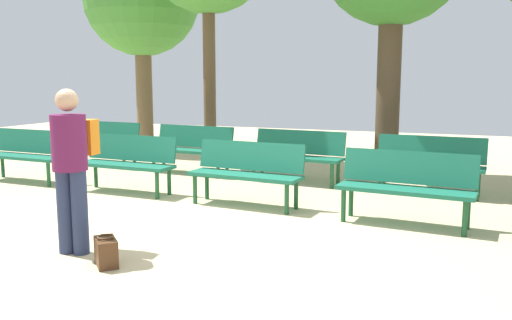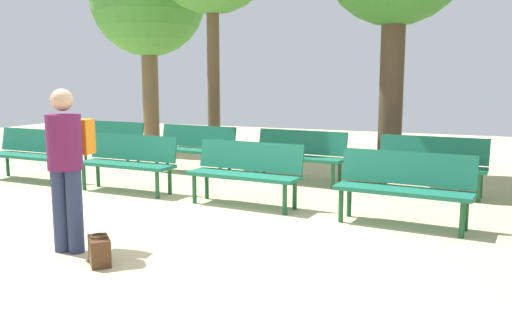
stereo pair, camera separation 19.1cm
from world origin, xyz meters
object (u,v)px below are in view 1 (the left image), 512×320
(bench_r0_c1, at_px, (127,160))
(visitor_with_backpack, at_px, (72,161))
(bench_r0_c0, at_px, (27,152))
(bench_r1_c1, at_px, (192,146))
(tree_1, at_px, (142,0))
(bench_r0_c2, at_px, (247,169))
(bench_r1_c3, at_px, (430,161))
(bench_r1_c2, at_px, (297,153))
(bench_r1_c0, at_px, (103,140))
(bench_r0_c3, at_px, (406,183))
(handbag, at_px, (106,252))

(bench_r0_c1, bearing_deg, visitor_with_backpack, -62.85)
(bench_r0_c0, bearing_deg, bench_r1_c1, 40.29)
(bench_r1_c1, bearing_deg, tree_1, 139.35)
(bench_r0_c2, relative_size, bench_r1_c3, 1.01)
(bench_r0_c2, relative_size, bench_r1_c1, 1.00)
(bench_r0_c1, distance_m, tree_1, 6.45)
(tree_1, bearing_deg, bench_r0_c0, -81.44)
(bench_r0_c1, bearing_deg, bench_r1_c2, 40.41)
(bench_r0_c2, height_order, bench_r1_c3, same)
(bench_r1_c0, height_order, bench_r1_c3, same)
(bench_r1_c0, bearing_deg, tree_1, 110.35)
(bench_r1_c1, relative_size, bench_r1_c3, 1.01)
(bench_r0_c1, distance_m, bench_r1_c1, 1.86)
(bench_r0_c3, xyz_separation_m, bench_r1_c0, (-6.20, 2.36, 0.00))
(bench_r0_c0, height_order, visitor_with_backpack, visitor_with_backpack)
(bench_r1_c1, relative_size, handbag, 4.61)
(bench_r0_c2, height_order, tree_1, tree_1)
(bench_r1_c2, distance_m, visitor_with_backpack, 4.52)
(bench_r0_c3, bearing_deg, bench_r1_c3, 90.90)
(bench_r0_c2, bearing_deg, tree_1, 139.04)
(bench_r0_c3, xyz_separation_m, bench_r1_c3, (0.13, 1.91, 0.00))
(bench_r0_c1, distance_m, bench_r0_c2, 2.06)
(bench_r0_c3, bearing_deg, tree_1, 148.46)
(bench_r0_c1, xyz_separation_m, tree_1, (-2.83, 4.86, 3.16))
(bench_r0_c2, xyz_separation_m, bench_r1_c0, (-4.04, 2.17, 0.00))
(bench_r0_c0, distance_m, visitor_with_backpack, 4.38)
(bench_r0_c1, height_order, visitor_with_backpack, visitor_with_backpack)
(bench_r1_c1, bearing_deg, bench_r1_c0, -179.71)
(bench_r1_c0, distance_m, bench_r1_c2, 4.20)
(bench_r0_c2, relative_size, bench_r1_c2, 1.00)
(bench_r0_c2, relative_size, bench_r1_c0, 1.00)
(bench_r1_c0, xyz_separation_m, bench_r1_c3, (6.33, -0.45, 0.00))
(bench_r0_c1, bearing_deg, bench_r1_c0, 136.96)
(bench_r0_c3, relative_size, bench_r1_c2, 1.00)
(tree_1, bearing_deg, handbag, -59.36)
(bench_r0_c0, distance_m, bench_r0_c3, 6.35)
(bench_r0_c0, bearing_deg, handbag, -35.31)
(bench_r0_c2, relative_size, tree_1, 0.32)
(bench_r0_c2, height_order, handbag, bench_r0_c2)
(bench_r0_c1, xyz_separation_m, visitor_with_backpack, (1.23, -2.67, 0.43))
(bench_r0_c3, xyz_separation_m, handbag, (-2.45, -2.56, -0.37))
(bench_r0_c2, distance_m, handbag, 2.80)
(visitor_with_backpack, bearing_deg, bench_r0_c0, -48.69)
(bench_r0_c0, xyz_separation_m, tree_1, (-0.71, 4.73, 3.16))
(bench_r1_c3, bearing_deg, tree_1, 158.54)
(bench_r0_c2, xyz_separation_m, handbag, (-0.29, -2.76, -0.37))
(bench_r0_c1, height_order, bench_r1_c2, same)
(visitor_with_backpack, bearing_deg, bench_r1_c3, -135.03)
(bench_r0_c3, distance_m, tree_1, 9.31)
(handbag, bearing_deg, bench_r0_c2, 83.92)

